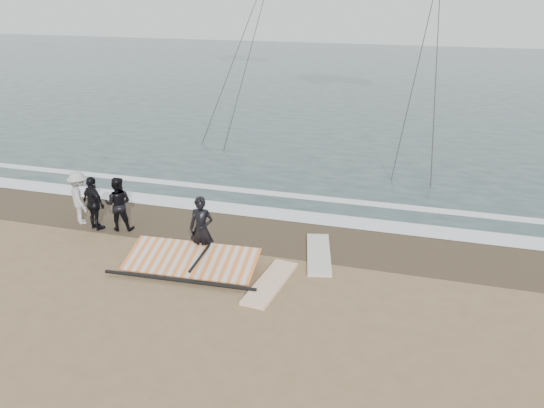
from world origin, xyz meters
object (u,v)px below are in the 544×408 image
(man_main, at_px, (202,229))
(board_white, at_px, (270,283))
(board_cream, at_px, (319,254))
(sail_rig, at_px, (191,260))

(man_main, bearing_deg, board_white, -23.75)
(board_cream, distance_m, sail_rig, 3.46)
(man_main, height_order, board_cream, man_main)
(board_white, distance_m, board_cream, 2.01)
(man_main, xyz_separation_m, board_cream, (2.98, 1.04, -0.85))
(man_main, relative_size, board_white, 0.80)
(board_white, bearing_deg, man_main, 166.39)
(man_main, distance_m, sail_rig, 0.86)
(man_main, relative_size, board_cream, 0.77)
(board_cream, relative_size, sail_rig, 0.59)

